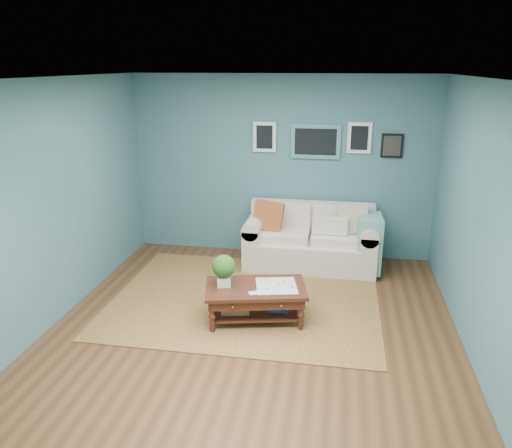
# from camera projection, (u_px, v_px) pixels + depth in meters

# --- Properties ---
(room_shell) EXTENTS (5.00, 5.02, 2.70)m
(room_shell) POSITION_uv_depth(u_px,v_px,m) (254.00, 213.00, 5.17)
(room_shell) COLOR brown
(room_shell) RESTS_ON ground
(area_rug) EXTENTS (3.28, 2.62, 0.01)m
(area_rug) POSITION_uv_depth(u_px,v_px,m) (246.00, 299.00, 6.28)
(area_rug) COLOR #56341C
(area_rug) RESTS_ON ground
(loveseat) EXTENTS (1.92, 0.87, 0.99)m
(loveseat) POSITION_uv_depth(u_px,v_px,m) (316.00, 240.00, 7.22)
(loveseat) COLOR beige
(loveseat) RESTS_ON ground
(coffee_table) EXTENTS (1.25, 0.89, 0.79)m
(coffee_table) POSITION_uv_depth(u_px,v_px,m) (250.00, 292.00, 5.68)
(coffee_table) COLOR black
(coffee_table) RESTS_ON ground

